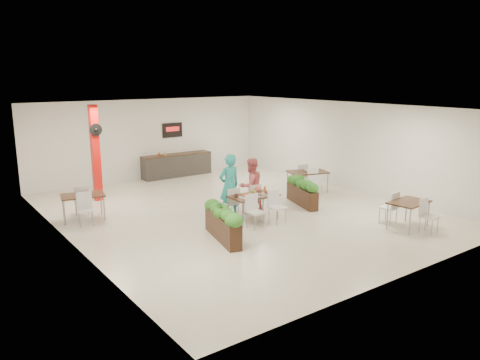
# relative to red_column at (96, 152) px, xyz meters

# --- Properties ---
(ground) EXTENTS (12.00, 12.00, 0.00)m
(ground) POSITION_rel_red_column_xyz_m (3.00, -3.79, -1.64)
(ground) COLOR beige
(ground) RESTS_ON ground
(room_shell) EXTENTS (10.10, 12.10, 3.22)m
(room_shell) POSITION_rel_red_column_xyz_m (3.00, -3.79, 0.36)
(room_shell) COLOR white
(room_shell) RESTS_ON ground
(red_column) EXTENTS (0.40, 0.41, 3.20)m
(red_column) POSITION_rel_red_column_xyz_m (0.00, 0.00, 0.00)
(red_column) COLOR red
(red_column) RESTS_ON ground
(service_counter) EXTENTS (3.00, 0.64, 2.20)m
(service_counter) POSITION_rel_red_column_xyz_m (4.00, 1.86, -1.15)
(service_counter) COLOR #2A2825
(service_counter) RESTS_ON ground
(main_table) EXTENTS (1.41, 1.63, 0.92)m
(main_table) POSITION_rel_red_column_xyz_m (2.87, -4.85, -1.01)
(main_table) COLOR black
(main_table) RESTS_ON ground
(diner_man) EXTENTS (0.70, 0.46, 1.90)m
(diner_man) POSITION_rel_red_column_xyz_m (2.48, -4.19, -0.69)
(diner_man) COLOR teal
(diner_man) RESTS_ON ground
(diner_woman) EXTENTS (0.83, 0.65, 1.70)m
(diner_woman) POSITION_rel_red_column_xyz_m (3.28, -4.19, -0.79)
(diner_woman) COLOR #E8676B
(diner_woman) RESTS_ON ground
(planter_left) EXTENTS (0.80, 1.98, 1.06)m
(planter_left) POSITION_rel_red_column_xyz_m (1.23, -5.69, -1.12)
(planter_left) COLOR black
(planter_left) RESTS_ON ground
(planter_right) EXTENTS (0.85, 1.80, 0.97)m
(planter_right) POSITION_rel_red_column_xyz_m (5.17, -4.45, -1.15)
(planter_right) COLOR black
(planter_right) RESTS_ON ground
(side_table_a) EXTENTS (1.34, 1.67, 0.92)m
(side_table_a) POSITION_rel_red_column_xyz_m (-1.10, -1.89, -1.01)
(side_table_a) COLOR black
(side_table_a) RESTS_ON ground
(side_table_b) EXTENTS (1.55, 1.67, 0.92)m
(side_table_b) POSITION_rel_red_column_xyz_m (6.53, -3.27, -1.00)
(side_table_b) COLOR black
(side_table_b) RESTS_ON ground
(side_table_c) EXTENTS (1.25, 1.66, 0.92)m
(side_table_c) POSITION_rel_red_column_xyz_m (5.92, -7.89, -1.02)
(side_table_c) COLOR black
(side_table_c) RESTS_ON ground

